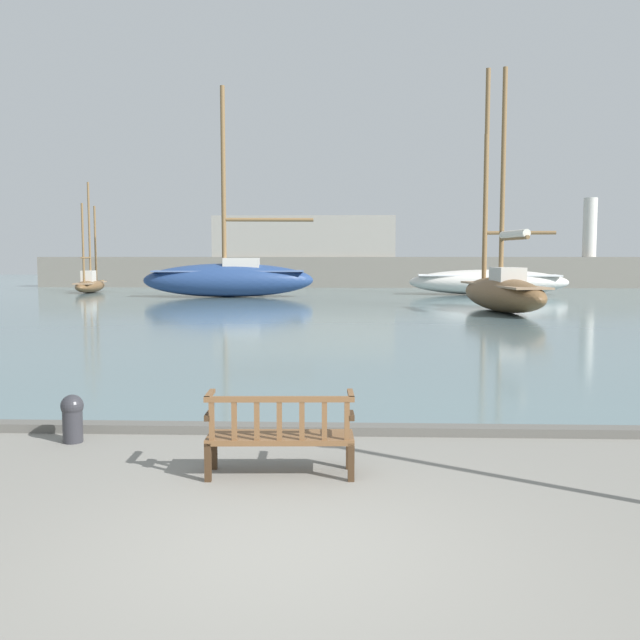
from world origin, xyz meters
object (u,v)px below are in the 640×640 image
(sailboat_nearest_starboard, at_px, (229,278))
(sailboat_centre_channel, at_px, (502,290))
(park_bench, at_px, (280,434))
(sailboat_outer_starboard, at_px, (90,283))
(mooring_bollard, at_px, (72,416))
(sailboat_outer_port, at_px, (488,279))

(sailboat_nearest_starboard, bearing_deg, sailboat_centre_channel, -37.58)
(park_bench, relative_size, sailboat_centre_channel, 0.16)
(sailboat_outer_starboard, bearing_deg, sailboat_centre_channel, -33.00)
(park_bench, relative_size, mooring_bollard, 2.60)
(park_bench, bearing_deg, mooring_bollard, 155.14)
(park_bench, height_order, sailboat_outer_starboard, sailboat_outer_starboard)
(park_bench, distance_m, sailboat_outer_port, 36.93)
(sailboat_outer_starboard, distance_m, mooring_bollard, 38.67)
(park_bench, height_order, sailboat_centre_channel, sailboat_centre_channel)
(sailboat_outer_starboard, relative_size, sailboat_centre_channel, 0.70)
(sailboat_nearest_starboard, xyz_separation_m, sailboat_outer_port, (15.24, 2.88, -0.17))
(sailboat_nearest_starboard, height_order, sailboat_outer_port, sailboat_outer_port)
(sailboat_outer_port, bearing_deg, mooring_bollard, -109.19)
(sailboat_outer_port, bearing_deg, sailboat_nearest_starboard, -169.29)
(mooring_bollard, bearing_deg, sailboat_outer_port, 70.81)
(sailboat_outer_starboard, distance_m, sailboat_centre_channel, 27.59)
(sailboat_outer_port, bearing_deg, sailboat_outer_starboard, 175.61)
(sailboat_outer_starboard, height_order, sailboat_centre_channel, sailboat_centre_channel)
(mooring_bollard, bearing_deg, sailboat_centre_channel, 64.81)
(sailboat_nearest_starboard, bearing_deg, sailboat_outer_starboard, 154.00)
(park_bench, bearing_deg, sailboat_nearest_starboard, 100.45)
(sailboat_outer_port, xyz_separation_m, sailboat_centre_channel, (-1.95, -13.11, -0.03))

